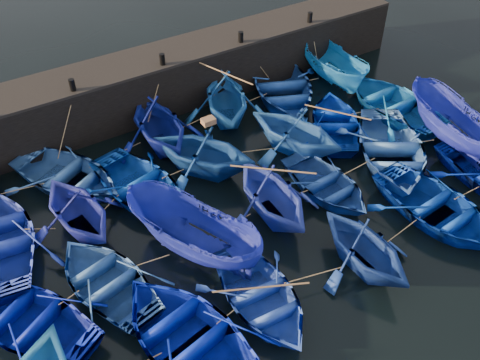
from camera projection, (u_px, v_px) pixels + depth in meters
ground at (288, 246)px, 18.86m from camera, size 120.00×120.00×0.00m
quay_wall at (157, 83)px, 24.73m from camera, size 26.00×2.50×2.50m
quay_top at (154, 57)px, 23.87m from camera, size 26.00×2.50×0.12m
bollard_1 at (72, 85)px, 21.51m from camera, size 0.24×0.24×0.50m
bollard_2 at (162, 59)px, 23.09m from camera, size 0.24×0.24×0.50m
bollard_3 at (241, 37)px, 24.67m from camera, size 0.24×0.24×0.50m
bollard_4 at (310, 17)px, 26.25m from camera, size 0.24×0.24×0.50m
boat_1 at (67, 176)px, 20.90m from camera, size 5.54×6.08×1.03m
boat_2 at (158, 124)px, 22.39m from camera, size 4.11×4.70×2.37m
boat_3 at (226, 97)px, 23.91m from camera, size 5.38×5.70×2.37m
boat_4 at (282, 87)px, 25.64m from camera, size 6.13×6.98×1.20m
boat_5 at (334, 66)px, 26.47m from camera, size 2.24×5.02×1.89m
boat_7 at (77, 209)px, 18.75m from camera, size 4.02×4.49×2.11m
boat_8 at (141, 187)px, 20.40m from camera, size 4.66×5.73×1.05m
boat_9 at (203, 150)px, 21.09m from camera, size 5.69×5.80×2.32m
boat_10 at (295, 130)px, 22.15m from camera, size 5.06×5.39×2.27m
boat_11 at (336, 122)px, 23.74m from camera, size 5.15×5.56×0.94m
boat_12 at (393, 102)px, 24.71m from camera, size 4.12×5.63×1.14m
boat_13 at (30, 319)px, 16.01m from camera, size 5.31×5.79×0.98m
boat_14 at (107, 280)px, 17.14m from camera, size 4.18×5.13×0.93m
boat_15 at (192, 235)px, 17.87m from camera, size 4.16×5.64×2.05m
boat_16 at (272, 194)px, 19.25m from camera, size 3.84×4.39×2.22m
boat_17 at (326, 184)px, 20.65m from camera, size 3.29×4.40×0.87m
boat_18 at (391, 150)px, 22.00m from camera, size 6.44×6.95×1.18m
boat_19 at (451, 125)px, 22.64m from camera, size 2.59×5.42×2.02m
boat_21 at (190, 338)px, 15.45m from camera, size 5.00×6.20×1.14m
boat_22 at (261, 297)px, 16.64m from camera, size 3.43×4.64×0.93m
boat_23 at (365, 247)px, 17.47m from camera, size 3.46×3.98×2.04m
boat_24 at (438, 208)px, 19.51m from camera, size 4.16×5.50×1.08m
wooden_crate at (208, 121)px, 20.37m from camera, size 0.50×0.37×0.23m
mooring_ropes at (216, 153)px, 21.39m from camera, size 17.73×11.61×2.10m
loose_oars at (276, 149)px, 20.33m from camera, size 10.33×11.53×1.51m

